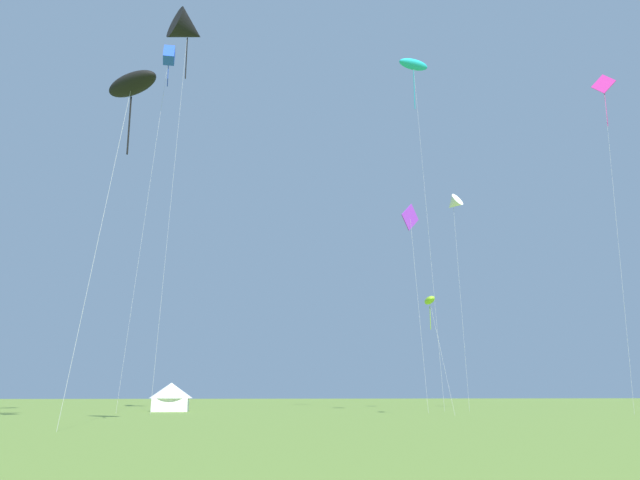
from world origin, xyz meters
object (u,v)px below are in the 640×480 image
Objects in this scene: kite_lime_parafoil at (430,300)px; kite_cyan_parafoil at (413,65)px; kite_purple_diamond at (410,219)px; kite_black_parafoil at (132,85)px; kite_black_delta at (188,30)px; festival_tent_right at (171,396)px; kite_magenta_diamond at (604,92)px; kite_white_delta at (453,204)px; kite_blue_box at (169,56)px.

kite_lime_parafoil is 0.25× the size of kite_cyan_parafoil.
kite_black_parafoil is at bearing -131.14° from kite_purple_diamond.
kite_black_delta is 8.99× the size of festival_tent_right.
festival_tent_right is at bearing 163.15° from kite_magenta_diamond.
kite_purple_diamond is at bearing -137.33° from kite_white_delta.
kite_cyan_parafoil reaches higher than kite_black_parafoil.
kite_lime_parafoil is 25.01m from festival_tent_right.
kite_white_delta is at bearing 6.27° from kite_blue_box.
kite_blue_box is at bearing -114.61° from festival_tent_right.
kite_cyan_parafoil reaches higher than kite_purple_diamond.
kite_white_delta is at bearing -0.40° from festival_tent_right.
kite_cyan_parafoil is 9.10× the size of festival_tent_right.
kite_black_delta is 1.63× the size of kite_white_delta.
kite_cyan_parafoil is (2.02, 3.94, 17.42)m from kite_purple_diamond.
kite_blue_box is 27.45m from kite_purple_diamond.
kite_magenta_diamond is at bearing -18.01° from kite_purple_diamond.
kite_lime_parafoil is 28.42m from kite_cyan_parafoil.
kite_purple_diamond is 17.97m from kite_cyan_parafoil.
kite_white_delta is at bearing 47.58° from kite_black_parafoil.
kite_white_delta is (7.12, 13.23, 11.78)m from kite_lime_parafoil.
kite_black_parafoil reaches higher than kite_lime_parafoil.
kite_magenta_diamond is 43.96m from kite_black_parafoil.
kite_cyan_parafoil reaches higher than kite_lime_parafoil.
kite_blue_box is at bearing 173.34° from kite_purple_diamond.
kite_black_parafoil is at bearing -153.52° from kite_magenta_diamond.
kite_white_delta is 5.52× the size of festival_tent_right.
kite_blue_box is (-21.41, 10.09, 24.22)m from kite_lime_parafoil.
kite_black_delta reaches higher than kite_lime_parafoil.
kite_white_delta is 32.94m from festival_tent_right.
kite_blue_box reaches higher than kite_black_parafoil.
kite_black_parafoil reaches higher than festival_tent_right.
kite_purple_diamond reaches higher than kite_lime_parafoil.
kite_black_delta reaches higher than kite_magenta_diamond.
kite_purple_diamond is at bearing -6.66° from kite_blue_box.
kite_black_delta reaches higher than kite_blue_box.
festival_tent_right is at bearing 175.02° from kite_cyan_parafoil.
kite_magenta_diamond reaches higher than kite_purple_diamond.
festival_tent_right is (-37.51, 11.36, -26.49)m from kite_magenta_diamond.
kite_white_delta is 14.80m from kite_cyan_parafoil.
kite_white_delta is (26.55, 7.99, -12.51)m from kite_black_delta.
kite_blue_box is at bearing -176.86° from kite_cyan_parafoil.
kite_black_delta is 0.99× the size of kite_cyan_parafoil.
kite_black_delta is (-19.44, 5.24, 24.29)m from kite_lime_parafoil.
kite_lime_parafoil is 31.55m from kite_black_delta.
kite_black_parafoil is at bearing -140.39° from kite_lime_parafoil.
kite_magenta_diamond is at bearing -16.85° from festival_tent_right.
kite_black_parafoil is (-38.02, -18.94, -11.30)m from kite_magenta_diamond.
kite_black_delta is at bearing -173.67° from kite_purple_diamond.
kite_purple_diamond is 0.86× the size of kite_white_delta.
kite_magenta_diamond reaches higher than kite_black_parafoil.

